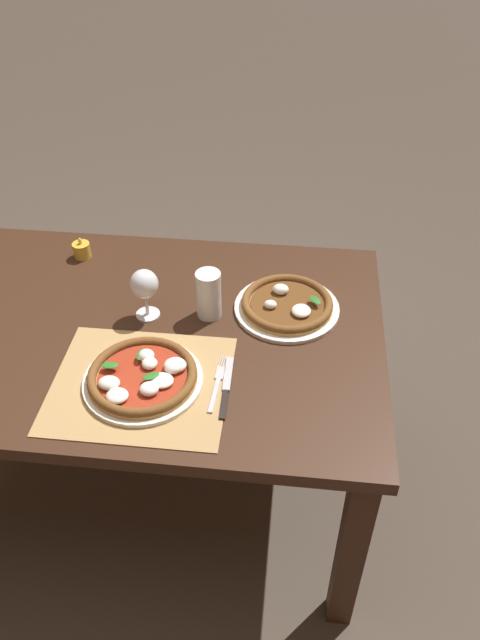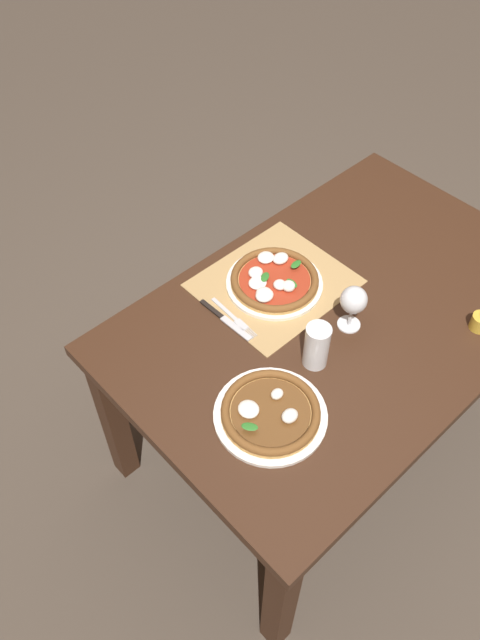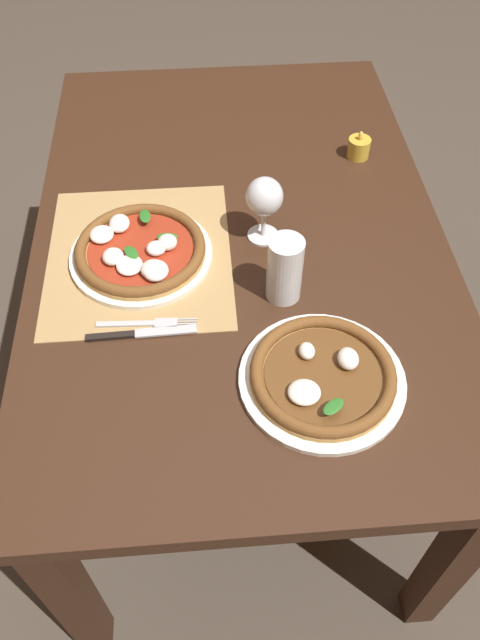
% 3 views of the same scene
% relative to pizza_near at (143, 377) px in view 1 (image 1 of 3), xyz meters
% --- Properties ---
extents(ground_plane, '(24.00, 24.00, 0.00)m').
position_rel_pizza_near_xyz_m(ground_plane, '(-0.09, 0.22, -0.76)').
color(ground_plane, '#473D33').
extents(dining_table, '(1.42, 0.92, 0.74)m').
position_rel_pizza_near_xyz_m(dining_table, '(-0.09, 0.22, -0.12)').
color(dining_table, '#382114').
rests_on(dining_table, ground).
extents(paper_placemat, '(0.45, 0.39, 0.00)m').
position_rel_pizza_near_xyz_m(paper_placemat, '(-0.01, -0.00, -0.02)').
color(paper_placemat, '#A88451').
rests_on(paper_placemat, dining_table).
extents(pizza_near, '(0.31, 0.31, 0.05)m').
position_rel_pizza_near_xyz_m(pizza_near, '(0.00, 0.00, 0.00)').
color(pizza_near, silver).
rests_on(pizza_near, paper_placemat).
extents(pizza_far, '(0.31, 0.31, 0.05)m').
position_rel_pizza_near_xyz_m(pizza_far, '(0.35, 0.34, -0.00)').
color(pizza_far, silver).
rests_on(pizza_far, dining_table).
extents(wine_glass, '(0.08, 0.08, 0.16)m').
position_rel_pizza_near_xyz_m(wine_glass, '(-0.05, 0.27, 0.08)').
color(wine_glass, silver).
rests_on(wine_glass, dining_table).
extents(pint_glass, '(0.07, 0.07, 0.15)m').
position_rel_pizza_near_xyz_m(pint_glass, '(0.13, 0.29, 0.05)').
color(pint_glass, silver).
rests_on(pint_glass, dining_table).
extents(fork, '(0.03, 0.20, 0.00)m').
position_rel_pizza_near_xyz_m(fork, '(0.19, 0.02, -0.02)').
color(fork, '#B7B7BC').
rests_on(fork, paper_placemat).
extents(knife, '(0.02, 0.22, 0.01)m').
position_rel_pizza_near_xyz_m(knife, '(0.21, 0.01, -0.02)').
color(knife, black).
rests_on(knife, paper_placemat).
extents(votive_candle, '(0.06, 0.06, 0.07)m').
position_rel_pizza_near_xyz_m(votive_candle, '(-0.33, 0.54, -0.00)').
color(votive_candle, gold).
rests_on(votive_candle, dining_table).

